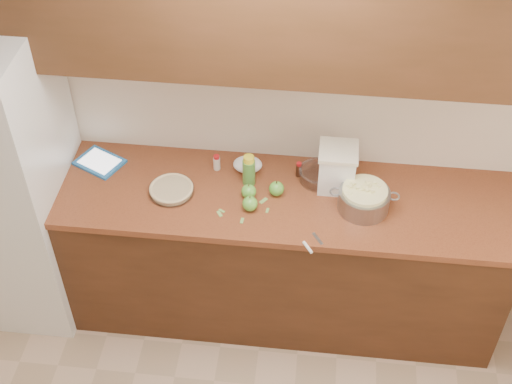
# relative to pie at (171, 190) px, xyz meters

# --- Properties ---
(counter_run) EXTENTS (2.64, 0.68, 0.92)m
(counter_run) POSITION_rel_pie_xyz_m (0.50, 0.04, -0.48)
(counter_run) COLOR #482614
(counter_run) RESTS_ON ground
(upper_cabinets) EXTENTS (2.60, 0.34, 0.70)m
(upper_cabinets) POSITION_rel_pie_xyz_m (0.50, 0.19, 1.01)
(upper_cabinets) COLOR #4F2C18
(upper_cabinets) RESTS_ON room_shell
(fridge) EXTENTS (0.70, 0.70, 1.80)m
(fridge) POSITION_rel_pie_xyz_m (-0.94, 0.00, -0.04)
(fridge) COLOR silver
(fridge) RESTS_ON ground
(pie) EXTENTS (0.24, 0.24, 0.04)m
(pie) POSITION_rel_pie_xyz_m (0.00, 0.00, 0.00)
(pie) COLOR silver
(pie) RESTS_ON counter_run
(colander) EXTENTS (0.36, 0.26, 0.13)m
(colander) POSITION_rel_pie_xyz_m (1.00, -0.00, 0.04)
(colander) COLOR gray
(colander) RESTS_ON counter_run
(flour_canister) EXTENTS (0.20, 0.20, 0.25)m
(flour_canister) POSITION_rel_pie_xyz_m (0.85, 0.15, 0.11)
(flour_canister) COLOR white
(flour_canister) RESTS_ON counter_run
(tablet) EXTENTS (0.30, 0.27, 0.02)m
(tablet) POSITION_rel_pie_xyz_m (-0.44, 0.18, -0.01)
(tablet) COLOR #256EB5
(tablet) RESTS_ON counter_run
(paring_knife) EXTENTS (0.10, 0.15, 0.02)m
(paring_knife) POSITION_rel_pie_xyz_m (0.74, -0.30, -0.01)
(paring_knife) COLOR gray
(paring_knife) RESTS_ON counter_run
(lemon_bottle) EXTENTS (0.07, 0.07, 0.18)m
(lemon_bottle) POSITION_rel_pie_xyz_m (0.40, 0.12, 0.07)
(lemon_bottle) COLOR #4C8C38
(lemon_bottle) RESTS_ON counter_run
(cinnamon_shaker) EXTENTS (0.04, 0.04, 0.09)m
(cinnamon_shaker) POSITION_rel_pie_xyz_m (0.21, 0.21, 0.02)
(cinnamon_shaker) COLOR beige
(cinnamon_shaker) RESTS_ON counter_run
(vanilla_bottle) EXTENTS (0.03, 0.03, 0.09)m
(vanilla_bottle) POSITION_rel_pie_xyz_m (0.65, 0.21, 0.02)
(vanilla_bottle) COLOR black
(vanilla_bottle) RESTS_ON counter_run
(mixing_bowl) EXTENTS (0.21, 0.21, 0.08)m
(mixing_bowl) POSITION_rel_pie_xyz_m (0.76, 0.18, 0.02)
(mixing_bowl) COLOR silver
(mixing_bowl) RESTS_ON counter_run
(paper_towel) EXTENTS (0.19, 0.18, 0.07)m
(paper_towel) POSITION_rel_pie_xyz_m (0.38, 0.23, 0.01)
(paper_towel) COLOR white
(paper_towel) RESTS_ON counter_run
(apple_left) EXTENTS (0.08, 0.08, 0.09)m
(apple_left) POSITION_rel_pie_xyz_m (0.41, 0.01, 0.02)
(apple_left) COLOR #58A335
(apple_left) RESTS_ON counter_run
(apple_center) EXTENTS (0.08, 0.08, 0.09)m
(apple_center) POSITION_rel_pie_xyz_m (0.55, 0.05, 0.02)
(apple_center) COLOR #58A335
(apple_center) RESTS_ON counter_run
(apple_front) EXTENTS (0.08, 0.08, 0.09)m
(apple_front) POSITION_rel_pie_xyz_m (0.42, -0.08, 0.02)
(apple_front) COLOR #58A335
(apple_front) RESTS_ON counter_run
(peel_a) EXTENTS (0.04, 0.04, 0.00)m
(peel_a) POSITION_rel_pie_xyz_m (0.27, -0.13, -0.02)
(peel_a) COLOR #79A751
(peel_a) RESTS_ON counter_run
(peel_b) EXTENTS (0.02, 0.04, 0.00)m
(peel_b) POSITION_rel_pie_xyz_m (0.39, -0.17, -0.02)
(peel_b) COLOR #79A751
(peel_b) RESTS_ON counter_run
(peel_c) EXTENTS (0.04, 0.03, 0.00)m
(peel_c) POSITION_rel_pie_xyz_m (0.28, -0.11, -0.02)
(peel_c) COLOR #79A751
(peel_c) RESTS_ON counter_run
(peel_d) EXTENTS (0.05, 0.05, 0.00)m
(peel_d) POSITION_rel_pie_xyz_m (0.49, -0.01, -0.02)
(peel_d) COLOR #79A751
(peel_d) RESTS_ON counter_run
(peel_e) EXTENTS (0.02, 0.04, 0.00)m
(peel_e) POSITION_rel_pie_xyz_m (0.51, -0.08, -0.02)
(peel_e) COLOR #79A751
(peel_e) RESTS_ON counter_run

